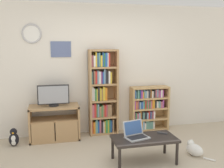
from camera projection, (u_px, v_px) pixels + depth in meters
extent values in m
cube|color=silver|center=(103.00, 69.00, 5.34)|extent=(6.43, 0.06, 2.60)
torus|color=#B2B2B7|center=(32.00, 34.00, 4.88)|extent=(0.37, 0.04, 0.37)
cylinder|color=white|center=(32.00, 34.00, 4.88)|extent=(0.30, 0.02, 0.30)
cube|color=silver|center=(61.00, 49.00, 5.05)|extent=(0.42, 0.01, 0.33)
cube|color=slate|center=(61.00, 49.00, 5.04)|extent=(0.39, 0.02, 0.30)
cube|color=tan|center=(30.00, 124.00, 4.90)|extent=(0.04, 0.45, 0.66)
cube|color=tan|center=(78.00, 121.00, 5.10)|extent=(0.04, 0.45, 0.66)
cube|color=tan|center=(54.00, 107.00, 4.95)|extent=(0.93, 0.45, 0.04)
cube|color=tan|center=(55.00, 138.00, 5.05)|extent=(0.93, 0.45, 0.04)
cube|color=tan|center=(54.00, 119.00, 4.99)|extent=(0.86, 0.41, 0.04)
cube|color=tan|center=(43.00, 133.00, 4.76)|extent=(0.41, 0.02, 0.36)
cube|color=tan|center=(67.00, 131.00, 4.86)|extent=(0.41, 0.02, 0.36)
cylinder|color=black|center=(54.00, 105.00, 4.92)|extent=(0.18, 0.18, 0.04)
cube|color=black|center=(53.00, 95.00, 4.89)|extent=(0.58, 0.05, 0.36)
cube|color=#9399A3|center=(53.00, 95.00, 4.86)|extent=(0.54, 0.01, 0.33)
cube|color=tan|center=(90.00, 93.00, 5.16)|extent=(0.04, 0.27, 1.71)
cube|color=tan|center=(116.00, 92.00, 5.28)|extent=(0.04, 0.27, 1.71)
cube|color=tan|center=(102.00, 91.00, 5.34)|extent=(0.57, 0.02, 1.71)
cube|color=tan|center=(104.00, 133.00, 5.35)|extent=(0.50, 0.23, 0.04)
cube|color=tan|center=(103.00, 117.00, 5.30)|extent=(0.50, 0.23, 0.04)
cube|color=tan|center=(103.00, 101.00, 5.25)|extent=(0.50, 0.23, 0.04)
cube|color=tan|center=(103.00, 84.00, 5.20)|extent=(0.50, 0.23, 0.04)
cube|color=tan|center=(103.00, 67.00, 5.14)|extent=(0.50, 0.23, 0.04)
cube|color=tan|center=(103.00, 50.00, 5.09)|extent=(0.50, 0.23, 0.04)
cube|color=red|center=(92.00, 127.00, 5.30)|extent=(0.02, 0.17, 0.24)
cube|color=orange|center=(94.00, 127.00, 5.30)|extent=(0.04, 0.19, 0.24)
cube|color=#5B9389|center=(96.00, 125.00, 5.31)|extent=(0.04, 0.19, 0.28)
cube|color=#2856A8|center=(98.00, 126.00, 5.32)|extent=(0.03, 0.17, 0.24)
cube|color=#B75B70|center=(100.00, 125.00, 5.33)|extent=(0.03, 0.17, 0.28)
cube|color=#232328|center=(102.00, 126.00, 5.34)|extent=(0.03, 0.17, 0.22)
cube|color=white|center=(103.00, 126.00, 5.34)|extent=(0.02, 0.20, 0.23)
cube|color=gold|center=(104.00, 126.00, 5.35)|extent=(0.02, 0.19, 0.24)
cube|color=#388947|center=(106.00, 125.00, 5.35)|extent=(0.04, 0.21, 0.26)
cube|color=gold|center=(107.00, 125.00, 5.36)|extent=(0.02, 0.20, 0.26)
cube|color=#388947|center=(109.00, 125.00, 5.36)|extent=(0.02, 0.20, 0.27)
cube|color=#2856A8|center=(110.00, 125.00, 5.38)|extent=(0.04, 0.17, 0.24)
cube|color=#93704C|center=(112.00, 125.00, 5.38)|extent=(0.03, 0.21, 0.26)
cube|color=#B75B70|center=(92.00, 110.00, 5.23)|extent=(0.04, 0.21, 0.26)
cube|color=red|center=(95.00, 110.00, 5.25)|extent=(0.04, 0.20, 0.27)
cube|color=#388947|center=(96.00, 110.00, 5.26)|extent=(0.02, 0.18, 0.27)
cube|color=#759EB7|center=(98.00, 110.00, 5.26)|extent=(0.03, 0.18, 0.26)
cube|color=#93704C|center=(100.00, 111.00, 5.27)|extent=(0.04, 0.21, 0.21)
cube|color=#388947|center=(101.00, 110.00, 5.28)|extent=(0.02, 0.19, 0.23)
cube|color=#93704C|center=(103.00, 110.00, 5.29)|extent=(0.03, 0.19, 0.24)
cube|color=red|center=(105.00, 110.00, 5.30)|extent=(0.04, 0.19, 0.23)
cube|color=#B75B70|center=(106.00, 110.00, 5.30)|extent=(0.02, 0.20, 0.25)
cube|color=#93704C|center=(108.00, 110.00, 5.31)|extent=(0.04, 0.21, 0.24)
cube|color=#93704C|center=(110.00, 110.00, 5.32)|extent=(0.04, 0.21, 0.24)
cube|color=white|center=(92.00, 93.00, 5.19)|extent=(0.04, 0.17, 0.28)
cube|color=white|center=(94.00, 94.00, 5.20)|extent=(0.02, 0.18, 0.25)
cube|color=#388947|center=(95.00, 94.00, 5.20)|extent=(0.02, 0.20, 0.23)
cube|color=gold|center=(96.00, 94.00, 5.20)|extent=(0.02, 0.20, 0.24)
cube|color=#232328|center=(98.00, 93.00, 5.21)|extent=(0.04, 0.20, 0.27)
cube|color=gold|center=(100.00, 94.00, 5.23)|extent=(0.04, 0.18, 0.25)
cube|color=#93704C|center=(102.00, 94.00, 5.23)|extent=(0.02, 0.18, 0.23)
cube|color=gold|center=(103.00, 93.00, 5.23)|extent=(0.04, 0.20, 0.28)
cube|color=orange|center=(105.00, 93.00, 5.25)|extent=(0.04, 0.18, 0.25)
cube|color=#5B9389|center=(91.00, 78.00, 5.13)|extent=(0.02, 0.19, 0.24)
cube|color=#232328|center=(93.00, 77.00, 5.13)|extent=(0.02, 0.21, 0.28)
cube|color=#93704C|center=(94.00, 77.00, 5.14)|extent=(0.03, 0.18, 0.26)
cube|color=red|center=(96.00, 77.00, 5.15)|extent=(0.04, 0.18, 0.25)
cube|color=#759EB7|center=(97.00, 77.00, 5.16)|extent=(0.03, 0.17, 0.26)
cube|color=white|center=(99.00, 77.00, 5.17)|extent=(0.04, 0.17, 0.24)
cube|color=#9E4293|center=(101.00, 77.00, 5.18)|extent=(0.02, 0.17, 0.24)
cube|color=#2856A8|center=(102.00, 78.00, 5.18)|extent=(0.02, 0.21, 0.23)
cube|color=#759EB7|center=(104.00, 76.00, 5.19)|extent=(0.03, 0.17, 0.28)
cube|color=#232328|center=(106.00, 76.00, 5.20)|extent=(0.03, 0.17, 0.28)
cube|color=#232328|center=(107.00, 77.00, 5.21)|extent=(0.02, 0.17, 0.24)
cube|color=white|center=(108.00, 77.00, 5.21)|extent=(0.03, 0.20, 0.25)
cube|color=gold|center=(110.00, 77.00, 5.22)|extent=(0.03, 0.19, 0.22)
cube|color=#B75B70|center=(92.00, 61.00, 5.09)|extent=(0.04, 0.17, 0.22)
cube|color=white|center=(94.00, 61.00, 5.09)|extent=(0.04, 0.20, 0.22)
cube|color=gold|center=(96.00, 59.00, 5.10)|extent=(0.03, 0.18, 0.29)
cube|color=#2856A8|center=(97.00, 60.00, 5.10)|extent=(0.02, 0.19, 0.27)
cube|color=#5B9389|center=(99.00, 60.00, 5.11)|extent=(0.04, 0.18, 0.27)
cube|color=gold|center=(101.00, 61.00, 5.12)|extent=(0.03, 0.21, 0.22)
cube|color=#2856A8|center=(102.00, 59.00, 5.13)|extent=(0.02, 0.19, 0.28)
cube|color=#388947|center=(104.00, 60.00, 5.13)|extent=(0.02, 0.19, 0.26)
cube|color=#2856A8|center=(105.00, 60.00, 5.14)|extent=(0.04, 0.21, 0.27)
cube|color=white|center=(107.00, 59.00, 5.15)|extent=(0.02, 0.20, 0.27)
cube|color=red|center=(108.00, 60.00, 5.16)|extent=(0.03, 0.18, 0.26)
cube|color=tan|center=(132.00, 110.00, 5.43)|extent=(0.04, 0.26, 0.93)
cube|color=tan|center=(166.00, 107.00, 5.60)|extent=(0.04, 0.26, 0.93)
cube|color=tan|center=(147.00, 107.00, 5.63)|extent=(0.80, 0.02, 0.93)
cube|color=tan|center=(149.00, 129.00, 5.58)|extent=(0.73, 0.23, 0.04)
cube|color=tan|center=(149.00, 119.00, 5.55)|extent=(0.73, 0.23, 0.04)
cube|color=tan|center=(149.00, 108.00, 5.51)|extent=(0.73, 0.23, 0.04)
cube|color=tan|center=(150.00, 98.00, 5.48)|extent=(0.73, 0.23, 0.04)
cube|color=tan|center=(150.00, 88.00, 5.44)|extent=(0.73, 0.23, 0.04)
cube|color=gold|center=(134.00, 125.00, 5.50)|extent=(0.04, 0.18, 0.16)
cube|color=#9E4293|center=(136.00, 125.00, 5.51)|extent=(0.04, 0.17, 0.18)
cube|color=#5B9389|center=(137.00, 125.00, 5.52)|extent=(0.02, 0.18, 0.14)
cube|color=#B75B70|center=(139.00, 125.00, 5.52)|extent=(0.03, 0.20, 0.16)
cube|color=orange|center=(140.00, 125.00, 5.54)|extent=(0.04, 0.18, 0.17)
cube|color=#759EB7|center=(142.00, 124.00, 5.54)|extent=(0.04, 0.19, 0.18)
cube|color=white|center=(144.00, 125.00, 5.56)|extent=(0.03, 0.18, 0.14)
cube|color=#5B9389|center=(146.00, 124.00, 5.57)|extent=(0.04, 0.16, 0.18)
cube|color=#5B9389|center=(147.00, 124.00, 5.58)|extent=(0.03, 0.16, 0.18)
cube|color=#5B9389|center=(149.00, 124.00, 5.58)|extent=(0.04, 0.17, 0.15)
cube|color=#5B9389|center=(151.00, 124.00, 5.59)|extent=(0.04, 0.17, 0.15)
cube|color=white|center=(153.00, 124.00, 5.60)|extent=(0.04, 0.16, 0.15)
cube|color=#9E4293|center=(134.00, 115.00, 5.47)|extent=(0.03, 0.17, 0.15)
cube|color=#388947|center=(135.00, 115.00, 5.47)|extent=(0.02, 0.20, 0.15)
cube|color=#B75B70|center=(137.00, 116.00, 5.48)|extent=(0.04, 0.20, 0.14)
cube|color=#759EB7|center=(138.00, 115.00, 5.48)|extent=(0.03, 0.21, 0.15)
cube|color=orange|center=(140.00, 114.00, 5.50)|extent=(0.03, 0.17, 0.17)
cube|color=#232328|center=(141.00, 115.00, 5.51)|extent=(0.03, 0.16, 0.16)
cube|color=#5B9389|center=(143.00, 115.00, 5.51)|extent=(0.03, 0.18, 0.15)
cube|color=#232328|center=(144.00, 115.00, 5.53)|extent=(0.04, 0.16, 0.15)
cube|color=#759EB7|center=(146.00, 115.00, 5.53)|extent=(0.03, 0.20, 0.13)
cube|color=red|center=(148.00, 114.00, 5.54)|extent=(0.04, 0.19, 0.16)
cube|color=#2856A8|center=(149.00, 114.00, 5.54)|extent=(0.02, 0.20, 0.15)
cube|color=#93704C|center=(150.00, 114.00, 5.56)|extent=(0.02, 0.16, 0.14)
cube|color=#B75B70|center=(151.00, 114.00, 5.55)|extent=(0.02, 0.20, 0.17)
cube|color=white|center=(153.00, 114.00, 5.56)|extent=(0.03, 0.20, 0.16)
cube|color=#9E4293|center=(134.00, 104.00, 5.42)|extent=(0.03, 0.20, 0.18)
cube|color=orange|center=(135.00, 105.00, 5.44)|extent=(0.03, 0.18, 0.16)
cube|color=#B75B70|center=(137.00, 104.00, 5.44)|extent=(0.02, 0.19, 0.17)
cube|color=#232328|center=(138.00, 104.00, 5.45)|extent=(0.02, 0.17, 0.17)
cube|color=#759EB7|center=(139.00, 105.00, 5.46)|extent=(0.03, 0.18, 0.15)
cube|color=#2856A8|center=(141.00, 105.00, 5.46)|extent=(0.03, 0.19, 0.15)
cube|color=#759EB7|center=(142.00, 104.00, 5.48)|extent=(0.02, 0.17, 0.17)
cube|color=#388947|center=(143.00, 104.00, 5.48)|extent=(0.02, 0.18, 0.17)
cube|color=red|center=(144.00, 104.00, 5.48)|extent=(0.03, 0.18, 0.17)
cube|color=#388947|center=(146.00, 104.00, 5.49)|extent=(0.02, 0.19, 0.17)
cube|color=#B75B70|center=(147.00, 103.00, 5.50)|extent=(0.04, 0.17, 0.18)
cube|color=#388947|center=(148.00, 104.00, 5.50)|extent=(0.02, 0.20, 0.15)
cube|color=#B75B70|center=(150.00, 104.00, 5.51)|extent=(0.03, 0.20, 0.17)
cube|color=orange|center=(152.00, 103.00, 5.51)|extent=(0.04, 0.21, 0.18)
cube|color=gold|center=(153.00, 103.00, 5.53)|extent=(0.02, 0.16, 0.17)
cube|color=#232328|center=(154.00, 104.00, 5.54)|extent=(0.04, 0.16, 0.14)
cube|color=white|center=(156.00, 104.00, 5.55)|extent=(0.04, 0.16, 0.14)
cube|color=#5B9389|center=(158.00, 104.00, 5.55)|extent=(0.03, 0.19, 0.15)
cube|color=#B75B70|center=(160.00, 104.00, 5.56)|extent=(0.04, 0.21, 0.13)
cube|color=#9E4293|center=(161.00, 103.00, 5.56)|extent=(0.03, 0.21, 0.17)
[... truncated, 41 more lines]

